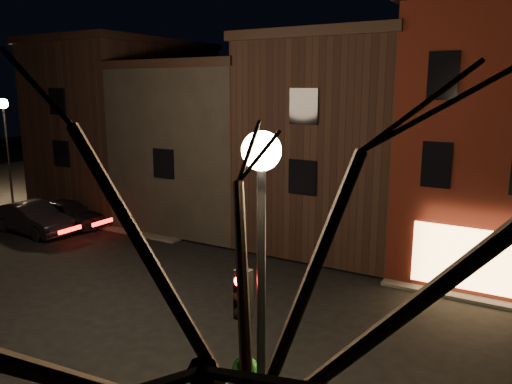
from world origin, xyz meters
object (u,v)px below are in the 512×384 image
(traffic_signal, at_px, (246,341))
(parked_car_a, at_px, (68,213))
(parked_car_b, at_px, (33,218))
(bare_tree_right, at_px, (248,204))
(street_lamp_far, at_px, (5,122))
(street_lamp_near, at_px, (261,223))

(traffic_signal, bearing_deg, parked_car_a, 149.90)
(parked_car_b, bearing_deg, bare_tree_right, -116.48)
(traffic_signal, height_order, parked_car_a, traffic_signal)
(bare_tree_right, bearing_deg, street_lamp_far, 150.98)
(bare_tree_right, distance_m, parked_car_b, 23.27)
(bare_tree_right, xyz_separation_m, parked_car_b, (-19.64, 11.27, -5.36))
(bare_tree_right, distance_m, parked_car_a, 23.78)
(street_lamp_far, relative_size, parked_car_a, 1.50)
(parked_car_a, xyz_separation_m, parked_car_b, (-0.48, -1.73, 0.05))
(street_lamp_near, distance_m, street_lamp_far, 28.00)
(traffic_signal, distance_m, parked_car_a, 20.07)
(street_lamp_near, relative_size, parked_car_b, 1.36)
(street_lamp_near, height_order, parked_car_a, street_lamp_near)
(street_lamp_far, distance_m, traffic_signal, 27.35)
(street_lamp_far, distance_m, parked_car_b, 8.84)
(street_lamp_far, bearing_deg, bare_tree_right, -29.02)
(parked_car_a, bearing_deg, parked_car_b, 163.23)
(street_lamp_far, distance_m, parked_car_a, 8.74)
(street_lamp_near, xyz_separation_m, parked_car_b, (-18.34, 8.77, -4.39))
(bare_tree_right, xyz_separation_m, parked_car_a, (-19.17, 13.00, -5.41))
(street_lamp_far, relative_size, traffic_signal, 1.60)
(street_lamp_near, bearing_deg, parked_car_a, 149.56)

